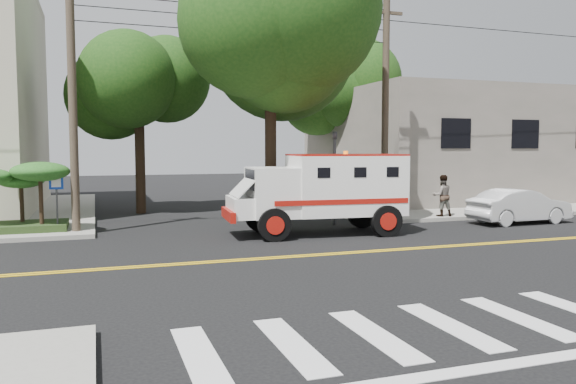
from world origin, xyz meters
name	(u,v)px	position (x,y,z in m)	size (l,w,h in m)	color
ground	(289,257)	(0.00, 0.00, 0.00)	(100.00, 100.00, 0.00)	black
sidewalk_ne	(433,198)	(13.50, 13.50, 0.07)	(17.00, 17.00, 0.15)	gray
building_right	(451,145)	(15.00, 14.00, 3.15)	(14.00, 12.00, 6.00)	#666057
utility_pole_left	(73,102)	(-5.60, 6.00, 4.50)	(0.28, 0.28, 9.00)	#382D23
utility_pole_right	(385,110)	(6.30, 6.20, 4.50)	(0.28, 0.28, 9.00)	#382D23
tree_main	(284,36)	(1.94, 6.21, 7.20)	(6.08, 5.70, 9.85)	black
tree_left	(146,86)	(-2.68, 11.79, 5.73)	(4.48, 4.20, 7.70)	black
tree_right	(344,94)	(8.84, 15.77, 6.09)	(4.80, 4.50, 8.20)	black
traffic_signal	(334,167)	(3.80, 5.60, 2.23)	(0.15, 0.18, 3.60)	#3F3F42
accessibility_sign	(57,195)	(-6.20, 6.17, 1.37)	(0.45, 0.10, 2.02)	#3F3F42
palm_planter	(18,187)	(-7.44, 6.62, 1.65)	(3.52, 2.63, 2.36)	#1E3314
armored_truck	(324,189)	(2.49, 3.50, 1.57)	(6.21, 2.84, 2.76)	white
parked_sedan	(519,206)	(10.84, 3.53, 0.68)	(1.44, 4.14, 1.36)	#BBBBBB
pedestrian_a	(380,190)	(7.24, 8.32, 1.08)	(0.68, 0.45, 1.87)	gray
pedestrian_b	(442,196)	(8.62, 5.50, 1.01)	(0.83, 0.65, 1.71)	gray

